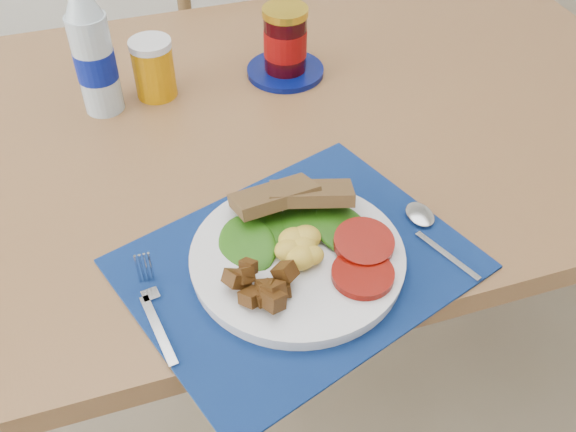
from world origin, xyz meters
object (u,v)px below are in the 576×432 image
(breakfast_plate, at_px, (294,256))
(juice_glass, at_px, (154,70))
(chair_far, at_px, (236,44))
(jam_on_saucer, at_px, (285,46))
(water_bottle, at_px, (94,56))

(breakfast_plate, bearing_deg, juice_glass, 104.30)
(chair_far, xyz_separation_m, juice_glass, (-0.27, -0.54, 0.28))
(breakfast_plate, distance_m, jam_on_saucer, 0.49)
(juice_glass, bearing_deg, breakfast_plate, -77.77)
(chair_far, xyz_separation_m, jam_on_saucer, (-0.03, -0.54, 0.29))
(breakfast_plate, relative_size, jam_on_saucer, 1.94)
(juice_glass, bearing_deg, water_bottle, -170.76)
(juice_glass, relative_size, jam_on_saucer, 0.69)
(chair_far, bearing_deg, jam_on_saucer, 79.57)
(water_bottle, distance_m, juice_glass, 0.11)
(water_bottle, xyz_separation_m, jam_on_saucer, (0.33, 0.01, -0.04))
(water_bottle, xyz_separation_m, juice_glass, (0.09, 0.02, -0.05))
(breakfast_plate, bearing_deg, chair_far, 82.46)
(chair_far, distance_m, jam_on_saucer, 0.61)
(jam_on_saucer, bearing_deg, chair_far, 86.48)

